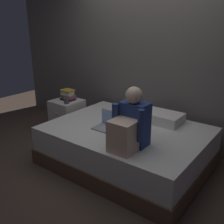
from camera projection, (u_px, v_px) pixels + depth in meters
The scene contains 9 objects.
ground_plane at pixel (100, 167), 3.40m from camera, with size 8.00×8.00×0.00m, color #47382D.
wall_back at pixel (151, 53), 3.86m from camera, with size 5.60×0.10×2.70m, color #605B56.
bed at pixel (126, 146), 3.43m from camera, with size 2.00×1.50×0.51m.
nightstand at pixel (68, 118), 4.30m from camera, with size 0.44×0.46×0.59m.
person_sitting at pixel (130, 125), 2.76m from camera, with size 0.39×0.44×0.66m.
laptop at pixel (109, 124), 3.30m from camera, with size 0.32×0.23×0.22m.
pillow at pixel (161, 117), 3.52m from camera, with size 0.56×0.36×0.13m, color silver.
book_stack at pixel (68, 95), 4.20m from camera, with size 0.22×0.17×0.17m.
mug at pixel (67, 101), 4.03m from camera, with size 0.08×0.08×0.09m, color #3D3D42.
Camera 1 is at (1.91, -2.28, 1.80)m, focal length 42.13 mm.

